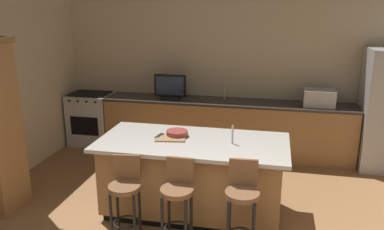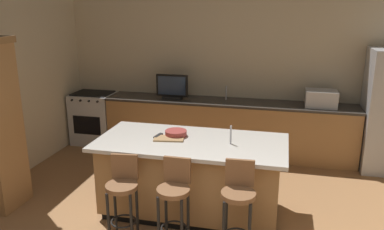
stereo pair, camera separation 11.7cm
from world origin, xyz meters
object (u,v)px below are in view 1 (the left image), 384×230
kitchen_island (193,176)px  bar_stool_left (126,193)px  range_oven (92,118)px  tv_monitor (170,88)px  cell_phone (169,138)px  cutting_board (170,139)px  microwave (319,98)px  fruit_bowl (177,133)px  bar_stool_right (242,201)px  tv_remote (159,136)px  bar_stool_center (178,197)px

kitchen_island → bar_stool_left: bar_stool_left is taller
range_oven → tv_monitor: size_ratio=1.74×
cell_phone → kitchen_island: bearing=21.2°
cutting_board → bar_stool_left: bearing=-113.0°
microwave → fruit_bowl: (-1.83, -1.94, -0.09)m
tv_monitor → bar_stool_right: (1.48, -2.75, -0.51)m
range_oven → cell_phone: bearing=-44.8°
cutting_board → tv_remote: bearing=158.4°
tv_monitor → fruit_bowl: bearing=-72.4°
kitchen_island → cell_phone: bearing=173.5°
microwave → bar_stool_right: size_ratio=0.47×
range_oven → bar_stool_right: (2.99, -2.80, 0.14)m
bar_stool_right → cutting_board: 1.23m
kitchen_island → tv_remote: tv_remote is taller
bar_stool_center → cell_phone: bearing=111.8°
fruit_bowl → cutting_board: size_ratio=0.75×
cutting_board → bar_stool_right: bearing=-38.4°
cell_phone → range_oven: bearing=163.0°
cutting_board → fruit_bowl: bearing=69.3°
tv_monitor → bar_stool_center: size_ratio=0.56×
microwave → fruit_bowl: 2.67m
kitchen_island → tv_remote: 0.63m
microwave → fruit_bowl: size_ratio=1.82×
cutting_board → bar_stool_center: bearing=-69.7°
tv_monitor → bar_stool_right: size_ratio=0.54×
cutting_board → microwave: bearing=47.7°
tv_monitor → bar_stool_right: tv_monitor is taller
bar_stool_center → cutting_board: 0.86m
tv_monitor → bar_stool_left: bearing=-84.9°
kitchen_island → bar_stool_left: 0.93m
bar_stool_center → cutting_board: size_ratio=2.76×
microwave → cutting_board: (-1.88, -2.07, -0.11)m
kitchen_island → tv_monitor: 2.26m
range_oven → bar_stool_right: bearing=-43.1°
kitchen_island → bar_stool_left: (-0.57, -0.73, 0.09)m
range_oven → tv_remote: tv_remote is taller
bar_stool_center → bar_stool_right: 0.66m
bar_stool_right → cutting_board: bar_stool_right is taller
range_oven → tv_monitor: 1.65m
bar_stool_center → kitchen_island: bearing=91.0°
microwave → tv_remote: (-2.04, -2.01, -0.11)m
microwave → bar_stool_left: (-2.19, -2.78, -0.50)m
range_oven → cell_phone: range_oven is taller
tv_monitor → fruit_bowl: tv_monitor is taller
tv_monitor → cutting_board: bearing=-74.8°
bar_stool_left → kitchen_island: bearing=44.2°
tv_remote → cutting_board: 0.17m
kitchen_island → range_oven: bearing=138.6°
kitchen_island → bar_stool_right: 1.00m
tv_monitor → cell_phone: size_ratio=3.65×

